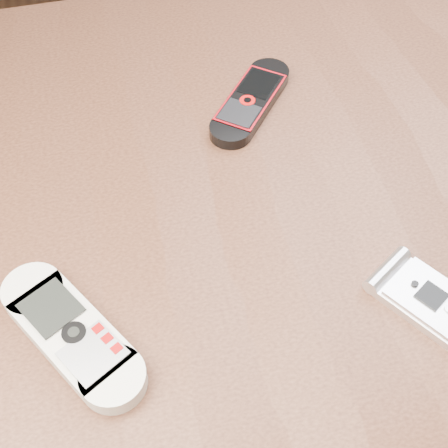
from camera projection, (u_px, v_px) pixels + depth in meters
table at (219, 295)px, 0.63m from camera, size 1.20×0.80×0.75m
nokia_white at (71, 333)px, 0.48m from camera, size 0.12×0.16×0.02m
nokia_black_red at (251, 101)px, 0.65m from camera, size 0.12×0.14×0.01m
motorola_razr at (433, 302)px, 0.50m from camera, size 0.09×0.11×0.01m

